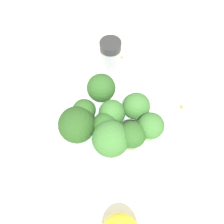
% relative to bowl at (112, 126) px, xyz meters
% --- Properties ---
extents(ground_plane, '(3.00, 3.00, 0.00)m').
position_rel_bowl_xyz_m(ground_plane, '(0.00, 0.00, -0.02)').
color(ground_plane, silver).
extents(bowl, '(0.20, 0.20, 0.03)m').
position_rel_bowl_xyz_m(bowl, '(0.00, 0.00, 0.00)').
color(bowl, silver).
rests_on(bowl, ground_plane).
extents(broccoli_floret_0, '(0.06, 0.06, 0.06)m').
position_rel_bowl_xyz_m(broccoli_floret_0, '(-0.04, -0.02, 0.05)').
color(broccoli_floret_0, '#84AD66').
rests_on(broccoli_floret_0, bowl).
extents(broccoli_floret_1, '(0.04, 0.04, 0.06)m').
position_rel_bowl_xyz_m(broccoli_floret_1, '(-0.03, -0.05, 0.05)').
color(broccoli_floret_1, '#7A9E5B').
rests_on(broccoli_floret_1, bowl).
extents(broccoli_floret_2, '(0.06, 0.06, 0.06)m').
position_rel_bowl_xyz_m(broccoli_floret_2, '(-0.05, 0.04, 0.05)').
color(broccoli_floret_2, '#84AD66').
rests_on(broccoli_floret_2, bowl).
extents(broccoli_floret_3, '(0.04, 0.04, 0.06)m').
position_rel_bowl_xyz_m(broccoli_floret_3, '(-0.00, -0.07, 0.05)').
color(broccoli_floret_3, '#8EB770').
rests_on(broccoli_floret_3, bowl).
extents(broccoli_floret_4, '(0.05, 0.05, 0.05)m').
position_rel_bowl_xyz_m(broccoli_floret_4, '(0.04, 0.04, 0.05)').
color(broccoli_floret_4, '#8EB770').
rests_on(broccoli_floret_4, bowl).
extents(broccoli_floret_5, '(0.04, 0.04, 0.05)m').
position_rel_bowl_xyz_m(broccoli_floret_5, '(-0.03, 0.00, 0.04)').
color(broccoli_floret_5, '#7A9E5B').
rests_on(broccoli_floret_5, bowl).
extents(broccoli_floret_6, '(0.04, 0.04, 0.05)m').
position_rel_bowl_xyz_m(broccoli_floret_6, '(0.00, 0.00, 0.04)').
color(broccoli_floret_6, '#7A9E5B').
rests_on(broccoli_floret_6, bowl).
extents(broccoli_floret_7, '(0.05, 0.05, 0.05)m').
position_rel_bowl_xyz_m(broccoli_floret_7, '(0.03, -0.03, 0.05)').
color(broccoli_floret_7, '#7A9E5B').
rests_on(broccoli_floret_7, bowl).
extents(broccoli_floret_8, '(0.04, 0.04, 0.05)m').
position_rel_bowl_xyz_m(broccoli_floret_8, '(-0.02, 0.04, 0.05)').
color(broccoli_floret_8, '#84AD66').
rests_on(broccoli_floret_8, bowl).
extents(pepper_shaker, '(0.04, 0.04, 0.07)m').
position_rel_bowl_xyz_m(pepper_shaker, '(0.13, 0.07, 0.02)').
color(pepper_shaker, '#B2B7BC').
rests_on(pepper_shaker, ground_plane).
extents(almond_crumb_0, '(0.01, 0.01, 0.01)m').
position_rel_bowl_xyz_m(almond_crumb_0, '(0.16, 0.06, -0.01)').
color(almond_crumb_0, '#AD7F4C').
rests_on(almond_crumb_0, ground_plane).
extents(almond_crumb_1, '(0.01, 0.01, 0.01)m').
position_rel_bowl_xyz_m(almond_crumb_1, '(0.11, -0.09, -0.01)').
color(almond_crumb_1, '#AD7F4C').
rests_on(almond_crumb_1, ground_plane).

